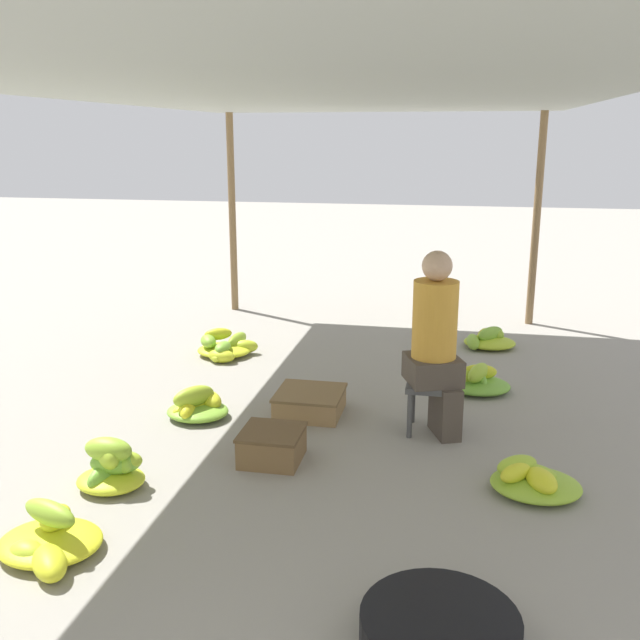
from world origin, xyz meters
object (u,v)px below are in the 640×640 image
Objects in this scene: banana_pile_right_0 at (532,480)px; crate_near at (310,402)px; banana_pile_left_0 at (112,467)px; vendor_seated at (436,342)px; crate_mid at (272,445)px; banana_pile_right_1 at (487,339)px; basin_black at (440,632)px; banana_pile_left_2 at (225,348)px; banana_pile_right_2 at (476,381)px; banana_pile_left_3 at (49,540)px; stool at (432,391)px; banana_pile_left_1 at (197,406)px.

banana_pile_right_0 is 1.75m from crate_near.
crate_near is at bearing 56.49° from banana_pile_left_0.
vendor_seated is 1.29m from crate_mid.
vendor_seated is at bearing 128.22° from banana_pile_right_0.
banana_pile_left_0 is 3.99m from banana_pile_right_1.
banana_pile_left_0 reaches higher than basin_black.
banana_pile_left_0 reaches higher than banana_pile_left_2.
banana_pile_right_0 is at bearing 9.95° from banana_pile_left_0.
basin_black is 1.61× the size of banana_pile_left_0.
banana_pile_left_0 is at bearing -146.59° from vendor_seated.
banana_pile_right_2 is at bearing -95.63° from banana_pile_right_1.
banana_pile_left_0 is at bearing -135.23° from banana_pile_right_2.
banana_pile_left_3 is 3.44m from banana_pile_right_2.
banana_pile_left_0 is 0.78× the size of banana_pile_right_0.
banana_pile_right_1 reaches higher than basin_black.
banana_pile_left_2 is at bearing 145.22° from vendor_seated.
stool is 1.68m from banana_pile_left_1.
banana_pile_left_0 is (-1.77, -1.18, -0.16)m from stool.
banana_pile_left_2 is 1.19× the size of banana_pile_right_0.
vendor_seated is 2.24m from basin_black.
banana_pile_right_1 reaches higher than crate_near.
basin_black is 1.86m from crate_mid.
vendor_seated is 2.20m from banana_pile_left_0.
crate_mid is at bearing 32.82° from banana_pile_left_0.
banana_pile_left_0 is at bearing -146.21° from stool.
stool is 0.35m from vendor_seated.
crate_mid is at bearing 56.89° from banana_pile_left_3.
banana_pile_right_0 is 1.00× the size of banana_pile_right_1.
banana_pile_right_2 is at bearing 50.55° from crate_mid.
banana_pile_right_1 is (2.20, 3.32, -0.05)m from banana_pile_left_0.
banana_pile_right_1 is at bearing 56.44° from crate_near.
banana_pile_right_2 is (2.26, -0.48, 0.00)m from banana_pile_left_2.
crate_near is at bearing -48.60° from banana_pile_left_2.
banana_pile_left_0 reaches higher than banana_pile_left_1.
crate_mid is (-1.09, 1.51, 0.03)m from basin_black.
vendor_seated reaches higher than banana_pile_left_0.
banana_pile_right_0 is at bearing -39.65° from banana_pile_left_2.
crate_near is at bearing 85.12° from crate_mid.
banana_pile_left_2 reaches higher than crate_near.
banana_pile_left_3 is (-1.75, -1.88, -0.21)m from stool.
banana_pile_right_1 is (0.44, 2.14, -0.21)m from stool.
banana_pile_left_2 is 2.31m from banana_pile_right_2.
vendor_seated is at bearing -9.88° from crate_near.
banana_pile_left_1 is at bearing 163.40° from banana_pile_right_0.
vendor_seated is at bearing 33.41° from banana_pile_left_0.
banana_pile_left_1 is 1.79m from banana_pile_left_3.
banana_pile_left_1 is at bearing -133.39° from banana_pile_right_1.
banana_pile_left_3 is 1.04× the size of banana_pile_right_2.
basin_black is 1.91m from banana_pile_left_3.
vendor_seated reaches higher than banana_pile_left_2.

